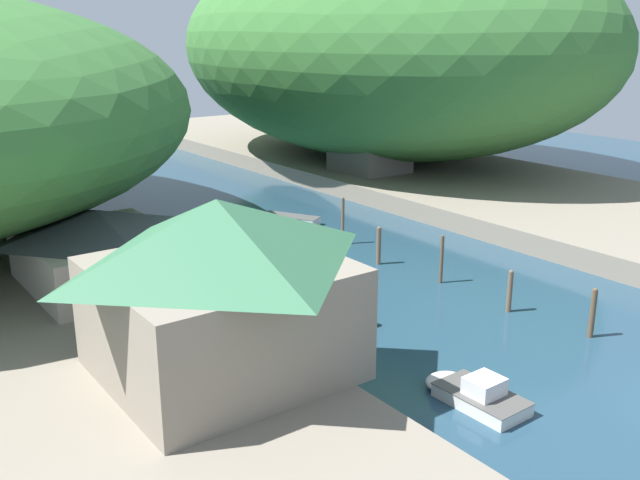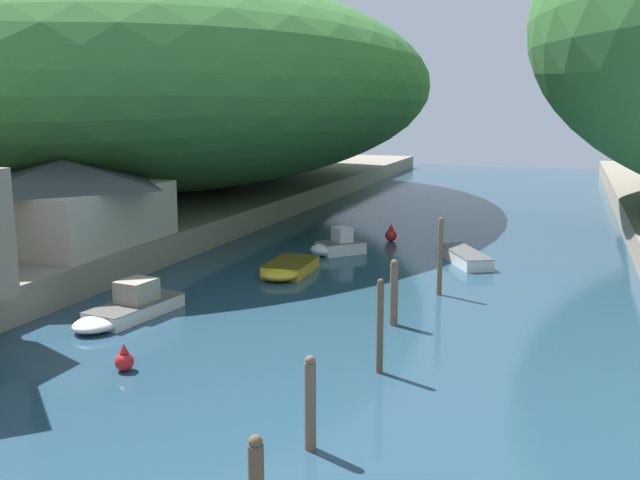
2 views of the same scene
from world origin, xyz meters
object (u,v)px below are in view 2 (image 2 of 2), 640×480
Objects in this scene: boat_near_quay at (460,254)px; channel_buoy_far at (124,360)px; boat_small_dinghy at (336,246)px; boat_open_rowboat at (287,269)px; boat_white_cruiser at (127,308)px; boathouse_shed at (65,200)px; channel_buoy_near at (391,234)px.

channel_buoy_far is (-7.61, -19.98, 0.04)m from boat_near_quay.
boat_small_dinghy is 5.58m from boat_open_rowboat.
boat_white_cruiser reaches higher than boat_open_rowboat.
boathouse_shed is 8.61× the size of channel_buoy_near.
channel_buoy_far is at bearing 130.50° from boat_white_cruiser.
boat_near_quay is at bearing 69.15° from channel_buoy_far.
boathouse_shed reaches higher than boat_small_dinghy.
boat_small_dinghy is at bearing 37.60° from boathouse_shed.
boathouse_shed reaches higher than channel_buoy_near.
boat_small_dinghy is 2.99× the size of channel_buoy_near.
boat_white_cruiser is at bearing -38.27° from boathouse_shed.
boat_near_quay is at bearing 27.72° from boathouse_shed.
boat_white_cruiser is (7.28, -5.75, -3.23)m from boathouse_shed.
boat_small_dinghy is 6.81m from boat_near_quay.
boat_open_rowboat is (10.49, 3.15, -3.36)m from boathouse_shed.
channel_buoy_far reaches higher than boat_near_quay.
boathouse_shed is at bearing 134.72° from channel_buoy_far.
boat_small_dinghy is at bearing -113.22° from channel_buoy_near.
boat_near_quay reaches higher than boat_open_rowboat.
boat_open_rowboat is 4.82× the size of channel_buoy_far.
boat_small_dinghy is 5.12m from channel_buoy_near.
boathouse_shed is at bearing -134.79° from channel_buoy_near.
boat_white_cruiser is at bearing -153.55° from boat_near_quay.
channel_buoy_near is (13.27, 13.37, -3.23)m from boathouse_shed.
channel_buoy_near reaches higher than boat_near_quay.
boat_near_quay is at bearing -130.62° from boat_small_dinghy.
channel_buoy_near is at bearing 83.17° from channel_buoy_far.
boat_small_dinghy reaches higher than boat_near_quay.
boat_open_rowboat is 3.94× the size of channel_buoy_near.
boat_open_rowboat is at bearing -102.58° from boat_white_cruiser.
boat_white_cruiser is 18.62m from boat_near_quay.
boathouse_shed is 2.19× the size of boat_open_rowboat.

